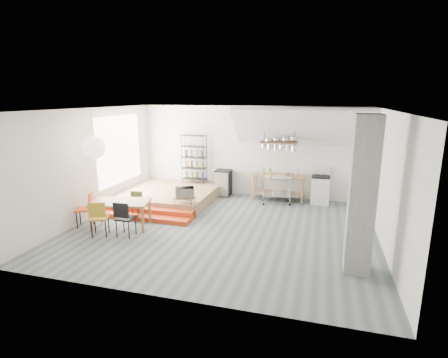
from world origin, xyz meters
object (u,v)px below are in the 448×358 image
(stove, at_px, (320,189))
(dining_table, at_px, (120,204))
(mini_fridge, at_px, (223,183))
(rolling_cart, at_px, (277,186))

(stove, xyz_separation_m, dining_table, (-5.22, -3.78, 0.18))
(dining_table, relative_size, mini_fridge, 1.83)
(stove, bearing_deg, mini_fridge, 179.26)
(stove, height_order, mini_fridge, stove)
(stove, bearing_deg, rolling_cart, -161.99)
(dining_table, xyz_separation_m, rolling_cart, (3.82, 3.33, -0.06))
(mini_fridge, bearing_deg, rolling_cart, -14.05)
(rolling_cart, bearing_deg, mini_fridge, 154.36)
(dining_table, height_order, mini_fridge, mini_fridge)
(rolling_cart, xyz_separation_m, mini_fridge, (-2.00, 0.50, -0.13))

